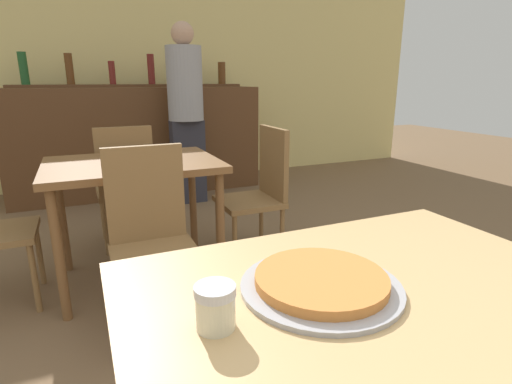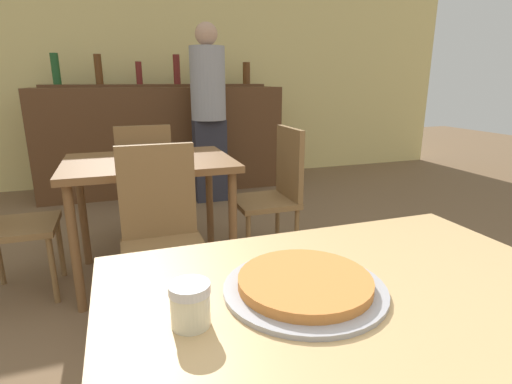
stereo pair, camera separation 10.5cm
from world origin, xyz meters
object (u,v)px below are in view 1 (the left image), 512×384
Objects in this scene: pizza_tray at (321,282)px; chair_far_side_front at (151,231)px; chair_far_side_back at (126,181)px; cheese_shaker at (215,307)px; person_standing at (186,108)px; chair_far_side_right at (260,187)px.

chair_far_side_front is at bearing 100.27° from pizza_tray.
chair_far_side_back is 2.29m from cheese_shaker.
chair_far_side_back is 10.12× the size of cheese_shaker.
person_standing is (0.77, 3.25, 0.16)m from cheese_shaker.
person_standing is (0.50, 3.20, 0.18)m from pizza_tray.
cheese_shaker is (-0.06, -2.27, 0.28)m from chair_far_side_back.
person_standing is at bearing 70.90° from chair_far_side_front.
chair_far_side_right is at bearing 147.02° from chair_far_side_back.
cheese_shaker reaches higher than pizza_tray.
chair_far_side_front is 1.00× the size of chair_far_side_back.
person_standing is (0.71, 2.04, 0.44)m from chair_far_side_front.
chair_far_side_right is at bearing 32.98° from chair_far_side_front.
chair_far_side_back is 1.00× the size of chair_far_side_right.
person_standing reaches higher than pizza_tray.
cheese_shaker is at bearing -92.86° from chair_far_side_front.
chair_far_side_right reaches higher than cheese_shaker.
chair_far_side_right is 2.42× the size of pizza_tray.
chair_far_side_front is 0.52× the size of person_standing.
chair_far_side_right is 1.82m from pizza_tray.
chair_far_side_back is at bearing 90.00° from chair_far_side_front.
pizza_tray is at bearing -19.93° from chair_far_side_right.
pizza_tray is 0.22× the size of person_standing.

